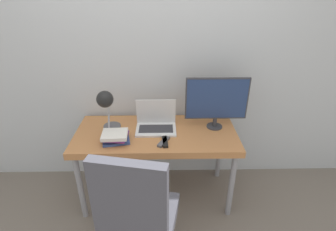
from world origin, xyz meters
TOP-DOWN VIEW (x-y plane):
  - ground_plane at (0.00, 0.00)m, footprint 12.00×12.00m
  - wall_back at (0.00, 0.72)m, footprint 8.00×0.05m
  - desk at (0.00, 0.33)m, footprint 1.44×0.66m
  - laptop at (-0.00, 0.39)m, footprint 0.36×0.25m
  - monitor at (0.54, 0.41)m, footprint 0.55×0.14m
  - desk_lamp at (-0.41, 0.29)m, footprint 0.16×0.30m
  - office_chair at (-0.11, -0.47)m, footprint 0.58×0.58m
  - book_stack at (-0.33, 0.18)m, footprint 0.25×0.21m
  - tv_remote at (0.08, 0.15)m, footprint 0.05×0.17m
  - media_remote at (0.07, 0.15)m, footprint 0.11×0.16m

SIDE VIEW (x-z plane):
  - ground_plane at x=0.00m, z-range 0.00..0.00m
  - office_chair at x=-0.11m, z-range 0.04..1.12m
  - desk at x=0.00m, z-range 0.30..1.03m
  - tv_remote at x=0.08m, z-range 0.73..0.75m
  - media_remote at x=0.07m, z-range 0.73..0.75m
  - book_stack at x=-0.33m, z-range 0.73..0.82m
  - laptop at x=0.00m, z-range 0.65..0.91m
  - monitor at x=0.54m, z-range 0.76..1.23m
  - desk_lamp at x=-0.41m, z-range 0.82..1.24m
  - wall_back at x=0.00m, z-range 0.00..2.60m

